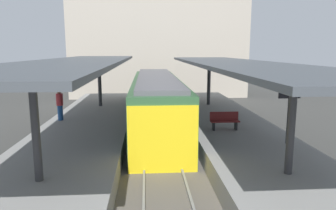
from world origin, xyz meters
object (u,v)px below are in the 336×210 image
(commuter_train, at_px, (157,102))
(platform_sign, at_px, (289,105))
(platform_bench, at_px, (225,120))
(passenger_near_bench, at_px, (60,104))

(commuter_train, height_order, platform_sign, commuter_train)
(commuter_train, relative_size, platform_sign, 6.57)
(platform_bench, bearing_deg, passenger_near_bench, 162.74)
(platform_sign, bearing_deg, platform_bench, 129.39)
(platform_sign, bearing_deg, passenger_near_bench, 154.21)
(platform_sign, height_order, passenger_near_bench, platform_sign)
(platform_sign, bearing_deg, commuter_train, 128.87)
(platform_bench, xyz_separation_m, passenger_near_bench, (-8.50, 2.64, 0.42))
(commuter_train, bearing_deg, passenger_near_bench, -166.02)
(commuter_train, distance_m, platform_bench, 5.08)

